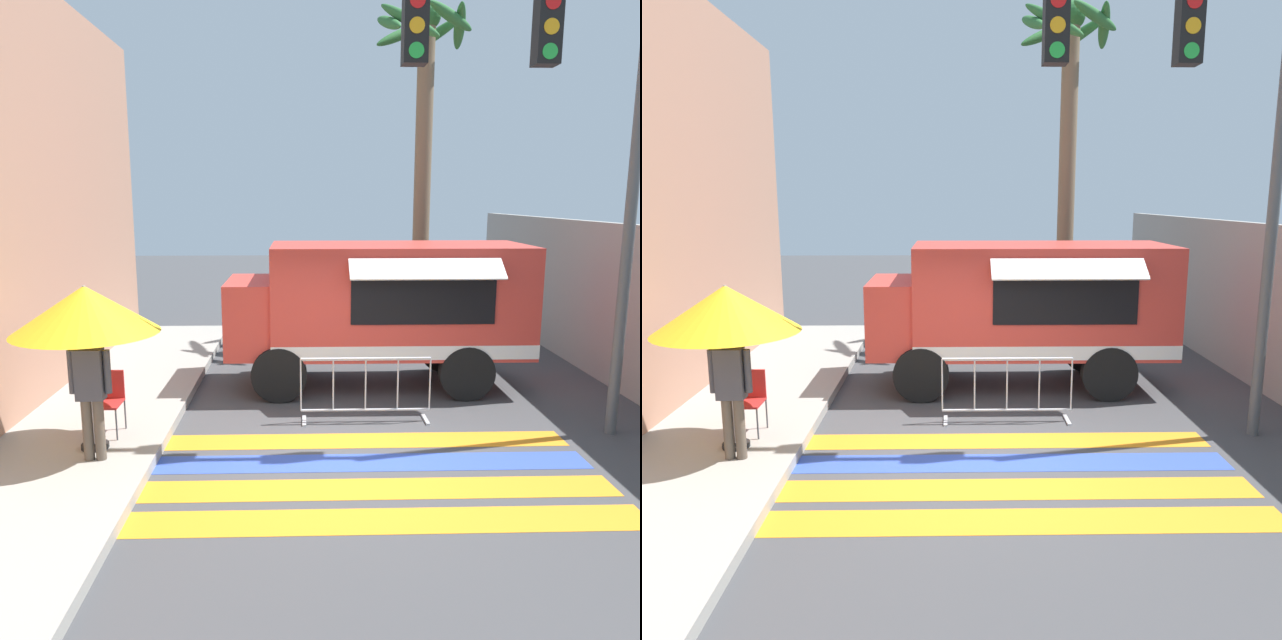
% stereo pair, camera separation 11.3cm
% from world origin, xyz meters
% --- Properties ---
extents(ground_plane, '(60.00, 60.00, 0.00)m').
position_xyz_m(ground_plane, '(0.00, 0.00, 0.00)').
color(ground_plane, '#424244').
extents(concrete_wall_right, '(0.20, 16.00, 2.99)m').
position_xyz_m(concrete_wall_right, '(5.22, 3.00, 1.49)').
color(concrete_wall_right, gray).
rests_on(concrete_wall_right, ground_plane).
extents(crosswalk_painted, '(6.40, 2.84, 0.01)m').
position_xyz_m(crosswalk_painted, '(0.00, -0.74, 0.00)').
color(crosswalk_painted, orange).
rests_on(crosswalk_painted, ground_plane).
extents(food_truck, '(5.38, 2.48, 2.62)m').
position_xyz_m(food_truck, '(0.77, 3.13, 1.56)').
color(food_truck, '#D13D33').
rests_on(food_truck, ground_plane).
extents(traffic_signal_pole, '(4.04, 0.29, 6.47)m').
position_xyz_m(traffic_signal_pole, '(2.75, 0.57, 4.64)').
color(traffic_signal_pole, '#515456').
rests_on(traffic_signal_pole, ground_plane).
extents(patio_umbrella, '(1.87, 1.87, 2.19)m').
position_xyz_m(patio_umbrella, '(-3.35, -0.11, 2.03)').
color(patio_umbrella, black).
rests_on(patio_umbrella, sidewalk_left).
extents(folding_chair, '(0.46, 0.46, 0.88)m').
position_xyz_m(folding_chair, '(-3.35, 0.47, 0.68)').
color(folding_chair, '#4C4C51').
rests_on(folding_chair, sidewalk_left).
extents(vendor_person, '(0.53, 0.23, 1.71)m').
position_xyz_m(vendor_person, '(-3.22, -0.48, 1.13)').
color(vendor_person, brown).
rests_on(vendor_person, sidewalk_left).
extents(barricade_front, '(2.03, 0.44, 1.03)m').
position_xyz_m(barricade_front, '(0.41, 1.21, 0.51)').
color(barricade_front, '#B7BABF').
rests_on(barricade_front, ground_plane).
extents(palm_tree, '(2.21, 2.42, 7.66)m').
position_xyz_m(palm_tree, '(2.19, 6.53, 5.10)').
color(palm_tree, '#7A664C').
rests_on(palm_tree, ground_plane).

